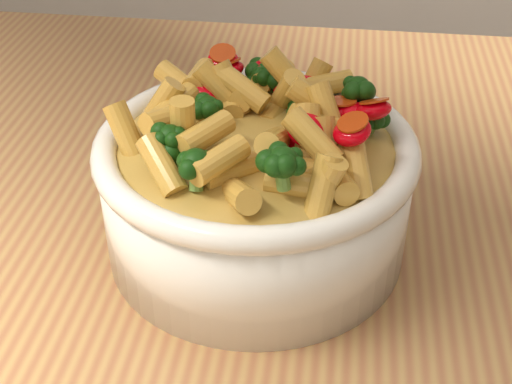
# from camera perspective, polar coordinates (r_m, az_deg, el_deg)

# --- Properties ---
(table) EXTENTS (1.20, 0.80, 0.90)m
(table) POSITION_cam_1_polar(r_m,az_deg,el_deg) (0.71, -1.94, -6.97)
(table) COLOR #B3864C
(table) RESTS_ON ground
(serving_bowl) EXTENTS (0.24, 0.24, 0.11)m
(serving_bowl) POSITION_cam_1_polar(r_m,az_deg,el_deg) (0.55, 0.00, 0.11)
(serving_bowl) COLOR white
(serving_bowl) RESTS_ON table
(pasta_salad) EXTENTS (0.19, 0.19, 0.04)m
(pasta_salad) POSITION_cam_1_polar(r_m,az_deg,el_deg) (0.52, 0.00, 5.99)
(pasta_salad) COLOR gold
(pasta_salad) RESTS_ON serving_bowl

